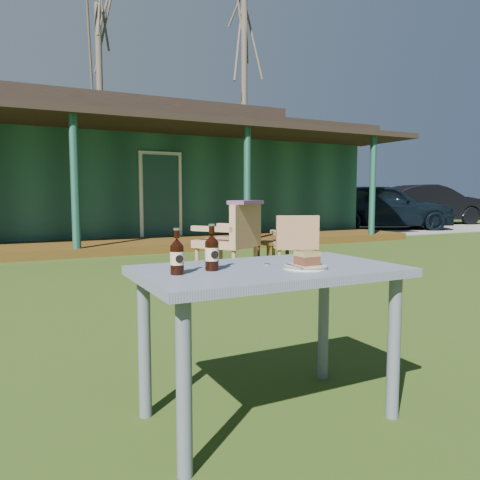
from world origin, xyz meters
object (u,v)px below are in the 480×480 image
plate (305,267)px  cola_bottle_near (212,252)px  cake_slice (307,258)px  cafe_table (269,289)px  armchair_left (233,236)px  car_near (381,206)px  cola_bottle_far (177,256)px  side_table (278,245)px  car_far (428,205)px  armchair_right (295,240)px

plate → cola_bottle_near: (-0.40, 0.14, 0.07)m
cake_slice → cola_bottle_near: 0.44m
cafe_table → cake_slice: 0.23m
armchair_left → plate: bearing=-111.3°
car_near → cola_bottle_far: (-9.86, -9.15, 0.08)m
cake_slice → side_table: (2.30, 4.00, -0.42)m
side_table → armchair_left: bearing=-160.1°
car_far → armchair_right: car_far is taller
car_near → cola_bottle_near: (-9.69, -9.12, 0.08)m
car_near → cafe_table: 13.13m
armchair_right → car_far: bearing=33.3°
car_near → cola_bottle_near: 13.31m
car_far → cola_bottle_near: size_ratio=21.21×
plate → cola_bottle_near: size_ratio=0.99×
plate → car_near: bearing=44.9°
cafe_table → cake_slice: (0.14, -0.10, 0.15)m
armchair_left → car_near: bearing=35.4°
car_near → plate: car_near is taller
cafe_table → cake_slice: size_ratio=13.04×
car_near → armchair_left: 9.63m
cafe_table → side_table: 4.61m
cafe_table → armchair_right: size_ratio=1.53×
cola_bottle_near → cola_bottle_far: cola_bottle_near is taller
cafe_table → side_table: bearing=57.9°
cafe_table → side_table: (2.44, 3.90, -0.28)m
cola_bottle_far → plate: bearing=-10.6°
car_far → cake_slice: (-12.71, -10.46, 0.05)m
cola_bottle_far → car_near: bearing=42.9°
plate → cafe_table: bearing=138.3°
cake_slice → armchair_left: 3.95m
plate → side_table: 4.65m
car_far → plate: size_ratio=21.42×
cola_bottle_far → side_table: (2.89, 3.90, -0.46)m
side_table → car_near: bearing=37.0°
cake_slice → cola_bottle_far: size_ratio=0.47×
armchair_right → cola_bottle_far: bearing=-129.7°
armchair_left → armchair_right: size_ratio=1.20×
armchair_right → side_table: armchair_right is taller
plate → armchair_left: armchair_left is taller
car_near → car_far: same height
side_table → cola_bottle_near: bearing=-125.1°
car_far → armchair_left: 13.17m
car_near → armchair_right: bearing=155.0°
car_near → car_far: size_ratio=0.97×
car_near → side_table: 8.74m
cafe_table → cola_bottle_near: cola_bottle_near is taller
cola_bottle_far → armchair_left: armchair_left is taller
armchair_left → cola_bottle_near: bearing=-117.3°
car_far → cola_bottle_far: 16.86m
car_far → armchair_left: car_far is taller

